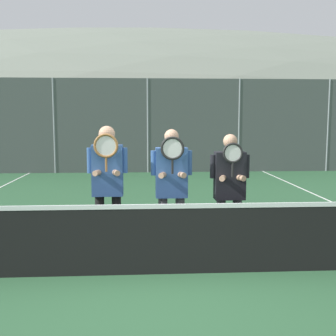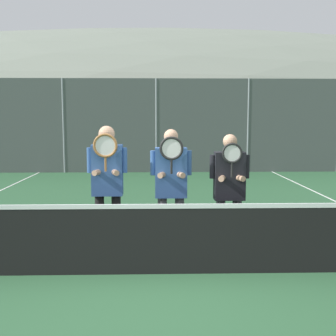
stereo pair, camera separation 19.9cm
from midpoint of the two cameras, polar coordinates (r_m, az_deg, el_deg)
name	(u,v)px [view 1 (the left image)]	position (r m, az deg, el deg)	size (l,w,h in m)	color
ground_plane	(158,274)	(5.51, -2.37, -14.16)	(120.00, 120.00, 0.00)	#2D5B38
hill_distant	(144,132)	(58.20, -3.37, 4.87)	(124.05, 68.92, 24.12)	gray
clubhouse_building	(118,123)	(22.58, -7.03, 6.09)	(15.95, 5.50, 3.36)	#9EA3A8
fence_back	(148,126)	(15.22, -3.13, 5.72)	(20.01, 0.06, 3.37)	gray
tennis_net	(158,238)	(5.36, -2.40, -9.50)	(11.42, 0.09, 1.00)	gray
player_leftmost	(108,180)	(5.91, -9.14, -1.63)	(0.56, 0.34, 1.86)	black
player_center_left	(172,183)	(5.84, -0.50, -2.07)	(0.57, 0.34, 1.82)	#56565B
player_center_right	(230,186)	(5.92, 7.39, -2.49)	(0.55, 0.34, 1.75)	#56565B
car_far_left	(0,142)	(19.33, -22.10, 3.24)	(4.02, 2.02, 1.84)	maroon
car_left_of_center	(107,143)	(18.28, -8.62, 3.32)	(4.11, 2.01, 1.71)	navy
car_center	(218,142)	(18.38, 6.49, 3.55)	(4.58, 2.00, 1.85)	black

